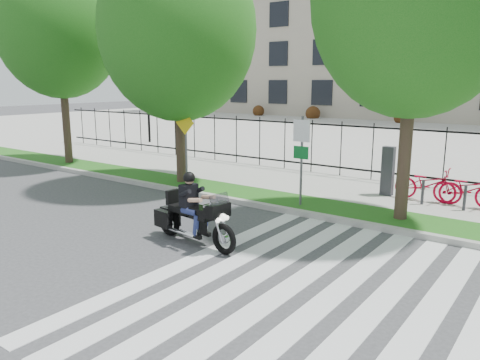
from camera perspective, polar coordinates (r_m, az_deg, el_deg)
The scene contains 13 objects.
ground at distance 11.27m, azimuth -13.96°, elevation -6.93°, with size 120.00×120.00×0.00m, color #3B3A3D.
curb at distance 14.09m, azimuth -1.11°, elevation -2.45°, with size 60.00×0.20×0.15m, color #A19F97.
grass_verge at distance 14.75m, azimuth 0.90°, elevation -1.79°, with size 60.00×1.50×0.15m, color #1C5715.
sidewalk at distance 16.80m, azimuth 5.84°, elevation -0.15°, with size 60.00×3.50×0.15m, color #9B9991.
plaza at distance 32.99m, azimuth 21.60°, elevation 4.97°, with size 80.00×34.00×0.10m, color #9B9991.
crosswalk_stripes at distance 8.38m, azimuth 8.40°, elevation -13.43°, with size 5.70×8.00×0.01m, color silver, non-canonical shape.
iron_fence at distance 18.13m, azimuth 8.73°, elevation 4.11°, with size 30.00×0.06×2.00m, color black, non-canonical shape.
lamp_post_left at distance 27.62m, azimuth -11.20°, elevation 10.95°, with size 1.06×0.70×4.25m.
street_tree_0 at distance 21.36m, azimuth -21.21°, elevation 17.01°, with size 5.05×5.05×8.51m.
street_tree_1 at distance 16.22m, azimuth -7.62°, elevation 17.65°, with size 5.20×5.20×8.07m.
sign_pole_regulatory at distance 13.03m, azimuth 7.49°, elevation 3.74°, with size 0.50×0.09×2.50m.
sign_pole_warning at distance 15.57m, azimuth -6.64°, elevation 5.10°, with size 0.78×0.09×2.49m.
motorcycle_rider at distance 10.47m, azimuth -5.62°, elevation -4.34°, with size 2.53×0.87×1.96m.
Camera 1 is at (8.29, -6.74, 3.58)m, focal length 35.00 mm.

